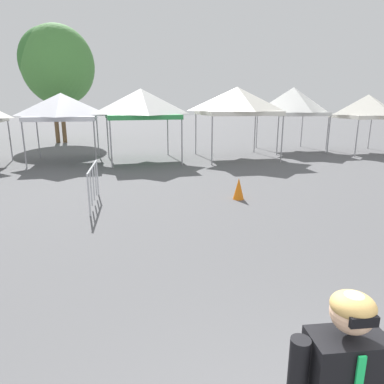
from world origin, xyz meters
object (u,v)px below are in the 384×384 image
canopy_tent_far_right (141,104)px  tree_behind_tents_center (58,66)px  canopy_tent_far_left (62,107)px  canopy_tent_left_of_center (237,101)px  crowd_barrier_mid_lot (93,178)px  traffic_cone_lot_center (239,189)px  canopy_tent_right_of_center (367,106)px  tree_behind_tents_left (50,61)px  canopy_tent_behind_center (293,101)px

canopy_tent_far_right → tree_behind_tents_center: size_ratio=0.44×
canopy_tent_far_left → canopy_tent_left_of_center: (8.13, -0.83, 0.25)m
canopy_tent_left_of_center → tree_behind_tents_center: size_ratio=0.47×
canopy_tent_far_right → canopy_tent_left_of_center: canopy_tent_left_of_center is taller
crowd_barrier_mid_lot → canopy_tent_far_left: bearing=101.6°
crowd_barrier_mid_lot → traffic_cone_lot_center: bearing=-5.7°
canopy_tent_right_of_center → crowd_barrier_mid_lot: bearing=-153.6°
canopy_tent_left_of_center → tree_behind_tents_left: 13.45m
tree_behind_tents_left → traffic_cone_lot_center: 18.44m
crowd_barrier_mid_lot → canopy_tent_left_of_center: bearing=45.9°
tree_behind_tents_center → tree_behind_tents_left: (-0.46, 0.02, 0.25)m
canopy_tent_behind_center → crowd_barrier_mid_lot: 13.84m
tree_behind_tents_left → canopy_tent_behind_center: bearing=-28.0°
tree_behind_tents_left → traffic_cone_lot_center: (7.03, -16.31, -4.96)m
tree_behind_tents_left → crowd_barrier_mid_lot: tree_behind_tents_left is taller
tree_behind_tents_center → tree_behind_tents_left: 0.52m
tree_behind_tents_left → crowd_barrier_mid_lot: (2.99, -15.91, -4.52)m
canopy_tent_behind_center → canopy_tent_right_of_center: bearing=-25.3°
canopy_tent_far_left → traffic_cone_lot_center: (5.60, -8.02, -2.21)m
canopy_tent_far_left → canopy_tent_far_right: size_ratio=0.93×
canopy_tent_far_left → traffic_cone_lot_center: canopy_tent_far_left is taller
canopy_tent_far_left → canopy_tent_behind_center: (12.15, 1.06, 0.23)m
canopy_tent_far_right → traffic_cone_lot_center: 7.97m
tree_behind_tents_left → traffic_cone_lot_center: size_ratio=11.89×
canopy_tent_behind_center → tree_behind_tents_center: 15.15m
canopy_tent_far_right → canopy_tent_behind_center: bearing=11.4°
canopy_tent_right_of_center → tree_behind_tents_center: size_ratio=0.41×
canopy_tent_far_left → canopy_tent_behind_center: bearing=5.0°
tree_behind_tents_center → canopy_tent_behind_center: bearing=-28.8°
traffic_cone_lot_center → canopy_tent_behind_center: bearing=54.2°
crowd_barrier_mid_lot → canopy_tent_far_right: bearing=74.0°
tree_behind_tents_left → canopy_tent_left_of_center: bearing=-43.6°
canopy_tent_far_right → canopy_tent_right_of_center: size_ratio=1.07×
crowd_barrier_mid_lot → traffic_cone_lot_center: (4.04, -0.40, -0.44)m
canopy_tent_left_of_center → crowd_barrier_mid_lot: 9.66m
canopy_tent_right_of_center → canopy_tent_far_right: bearing=-179.6°
canopy_tent_left_of_center → tree_behind_tents_left: tree_behind_tents_left is taller
canopy_tent_far_left → canopy_tent_right_of_center: 15.68m
canopy_tent_far_right → traffic_cone_lot_center: bearing=-74.4°
canopy_tent_left_of_center → canopy_tent_behind_center: bearing=25.1°
crowd_barrier_mid_lot → tree_behind_tents_left: bearing=100.7°
canopy_tent_behind_center → crowd_barrier_mid_lot: size_ratio=1.68×
tree_behind_tents_center → traffic_cone_lot_center: 18.18m
canopy_tent_far_left → crowd_barrier_mid_lot: bearing=-78.4°
canopy_tent_left_of_center → traffic_cone_lot_center: canopy_tent_left_of_center is taller
canopy_tent_behind_center → canopy_tent_right_of_center: canopy_tent_behind_center is taller
canopy_tent_far_left → tree_behind_tents_left: (-1.43, 8.29, 2.75)m
canopy_tent_far_left → canopy_tent_right_of_center: (15.66, -0.60, -0.03)m
tree_behind_tents_center → traffic_cone_lot_center: size_ratio=12.11×
tree_behind_tents_left → crowd_barrier_mid_lot: bearing=-79.3°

